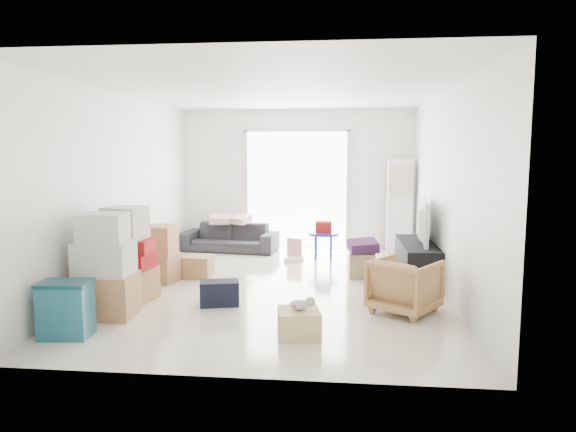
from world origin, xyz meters
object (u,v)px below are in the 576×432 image
(sofa, at_px, (230,233))
(armchair, at_px, (405,283))
(wood_crate, at_px, (299,323))
(ac_tower, at_px, (399,206))
(ottoman, at_px, (363,265))
(tv_console, at_px, (417,260))
(television, at_px, (417,238))
(storage_bins, at_px, (66,309))
(kids_table, at_px, (324,232))

(sofa, relative_size, armchair, 2.54)
(sofa, height_order, armchair, armchair)
(wood_crate, bearing_deg, ac_tower, 71.99)
(armchair, height_order, ottoman, armchair)
(ac_tower, distance_m, tv_console, 2.07)
(television, height_order, storage_bins, television)
(sofa, xyz_separation_m, ottoman, (2.43, -1.87, -0.16))
(armchair, height_order, wood_crate, armchair)
(television, xyz_separation_m, kids_table, (-1.43, 1.30, -0.13))
(armchair, bearing_deg, tv_console, -67.48)
(tv_console, bearing_deg, kids_table, 137.76)
(sofa, bearing_deg, television, -22.85)
(ac_tower, bearing_deg, television, -88.55)
(tv_console, bearing_deg, sofa, 150.46)
(tv_console, relative_size, kids_table, 2.42)
(television, bearing_deg, wood_crate, 156.56)
(television, height_order, wood_crate, television)
(tv_console, distance_m, kids_table, 1.95)
(television, relative_size, storage_bins, 1.87)
(wood_crate, bearing_deg, armchair, 38.17)
(storage_bins, bearing_deg, kids_table, 59.55)
(armchair, xyz_separation_m, storage_bins, (-3.51, -1.17, -0.06))
(television, xyz_separation_m, storage_bins, (-3.90, -2.89, -0.32))
(sofa, xyz_separation_m, storage_bins, (-0.67, -4.72, -0.06))
(ottoman, bearing_deg, wood_crate, -106.09)
(television, relative_size, kids_table, 1.62)
(tv_console, distance_m, storage_bins, 4.86)
(armchair, bearing_deg, ottoman, -41.00)
(tv_console, bearing_deg, storage_bins, -143.43)
(storage_bins, bearing_deg, wood_crate, 6.16)
(ac_tower, bearing_deg, storage_bins, -128.31)
(ac_tower, bearing_deg, wood_crate, -108.01)
(ac_tower, distance_m, wood_crate, 4.91)
(television, distance_m, armchair, 1.78)
(ac_tower, bearing_deg, kids_table, -153.87)
(sofa, distance_m, ottoman, 3.07)
(tv_console, relative_size, ottoman, 4.28)
(ac_tower, relative_size, tv_console, 1.09)
(ac_tower, xyz_separation_m, wood_crate, (-1.50, -4.62, -0.74))
(ac_tower, height_order, storage_bins, ac_tower)
(storage_bins, distance_m, kids_table, 4.87)
(ac_tower, xyz_separation_m, armchair, (-0.34, -3.70, -0.52))
(kids_table, bearing_deg, ottoman, -64.71)
(tv_console, xyz_separation_m, wood_crate, (-1.55, -2.64, -0.13))
(wood_crate, bearing_deg, television, 59.54)
(ac_tower, height_order, ottoman, ac_tower)
(armchair, bearing_deg, television, -67.48)
(tv_console, xyz_separation_m, television, (0.00, 0.00, 0.34))
(tv_console, height_order, kids_table, kids_table)
(kids_table, relative_size, wood_crate, 1.61)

